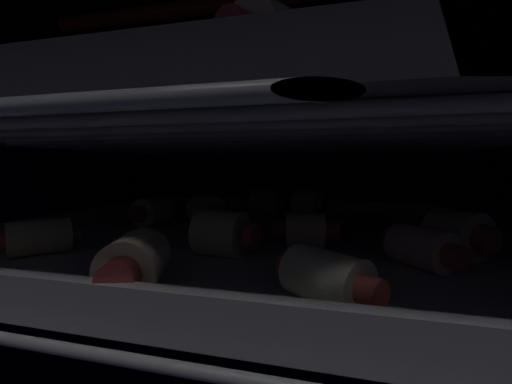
{
  "coord_description": "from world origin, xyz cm",
  "views": [
    {
      "loc": [
        8.53,
        -30.1,
        19.46
      ],
      "look_at": [
        0.0,
        1.23,
        16.98
      ],
      "focal_mm": 24.1,
      "sensor_mm": 36.0,
      "label": 1
    }
  ],
  "objects": [
    {
      "name": "heating_element",
      "position": [
        0.0,
        0.0,
        33.96
      ],
      "size": [
        40.46,
        17.76,
        1.48
      ],
      "color": "#F25919"
    },
    {
      "name": "baking_tray_lower",
      "position": [
        0.0,
        0.0,
        12.93
      ],
      "size": [
        39.56,
        37.34,
        2.23
      ],
      "color": "silver",
      "rests_on": "oven_rack_lower"
    },
    {
      "name": "pig_in_blanket_lower_11",
      "position": [
        3.77,
        11.66,
        14.84
      ],
      "size": [
        4.75,
        4.18,
        3.35
      ],
      "rotation": [
        0.0,
        0.0,
        1.2
      ],
      "color": "beige",
      "rests_on": "baking_tray_lower"
    },
    {
      "name": "pig_in_blanket_lower_6",
      "position": [
        -11.31,
        1.45,
        14.67
      ],
      "size": [
        3.42,
        5.65,
        3.0
      ],
      "rotation": [
        0.0,
        0.0,
        6.15
      ],
      "color": "beige",
      "rests_on": "baking_tray_lower"
    },
    {
      "name": "pig_in_blanket_lower_8",
      "position": [
        -1.78,
        -15.41,
        14.62
      ],
      "size": [
        3.95,
        6.36,
        2.9
      ],
      "rotation": [
        0.0,
        0.0,
        0.33
      ],
      "color": "beige",
      "rests_on": "baking_tray_lower"
    },
    {
      "name": "pig_in_blanket_lower_10",
      "position": [
        -6.12,
        3.41,
        14.75
      ],
      "size": [
        4.36,
        4.29,
        3.18
      ],
      "rotation": [
        0.0,
        0.0,
        0.91
      ],
      "color": "beige",
      "rests_on": "baking_tray_lower"
    },
    {
      "name": "pig_in_blanket_upper_3",
      "position": [
        13.79,
        7.9,
        24.09
      ],
      "size": [
        5.34,
        3.71,
        2.54
      ],
      "rotation": [
        0.0,
        0.0,
        4.33
      ],
      "color": "beige",
      "rests_on": "baking_tray_upper"
    },
    {
      "name": "oven_rack_upper",
      "position": [
        0.0,
        -0.0,
        21.7
      ],
      "size": [
        48.32,
        43.53,
        0.74
      ],
      "color": "#B7B7BC"
    },
    {
      "name": "pig_in_blanket_lower_4",
      "position": [
        7.61,
        -14.54,
        14.39
      ],
      "size": [
        5.24,
        4.38,
        2.45
      ],
      "rotation": [
        0.0,
        0.0,
        0.93
      ],
      "color": "beige",
      "rests_on": "baking_tray_lower"
    },
    {
      "name": "ground_plane",
      "position": [
        0.0,
        0.0,
        -0.6
      ],
      "size": [
        52.98,
        46.82,
        1.2
      ],
      "primitive_type": "cube",
      "color": "#0C1138"
    },
    {
      "name": "pig_in_blanket_lower_2",
      "position": [
        5.38,
        -3.79,
        14.51
      ],
      "size": [
        5.14,
        2.96,
        2.7
      ],
      "rotation": [
        0.0,
        0.0,
        4.81
      ],
      "color": "beige",
      "rests_on": "baking_tray_lower"
    },
    {
      "name": "pig_in_blanket_lower_0",
      "position": [
        15.8,
        -3.93,
        14.8
      ],
      "size": [
        4.53,
        5.09,
        3.26
      ],
      "rotation": [
        0.0,
        0.0,
        3.74
      ],
      "color": "beige",
      "rests_on": "baking_tray_lower"
    },
    {
      "name": "oven_wall_left",
      "position": [
        -25.89,
        0.0,
        17.93
      ],
      "size": [
        1.2,
        44.42,
        35.86
      ],
      "primitive_type": "cube",
      "color": "#0C1138",
      "rests_on": "ground_plane"
    },
    {
      "name": "pig_in_blanket_upper_10",
      "position": [
        -11.61,
        0.74,
        24.26
      ],
      "size": [
        4.87,
        5.57,
        2.88
      ],
      "rotation": [
        0.0,
        0.0,
        2.47
      ],
      "color": "beige",
      "rests_on": "baking_tray_upper"
    },
    {
      "name": "pig_in_blanket_upper_8",
      "position": [
        5.55,
        -15.39,
        24.4
      ],
      "size": [
        4.73,
        6.1,
        3.16
      ],
      "rotation": [
        0.0,
        0.0,
        5.77
      ],
      "color": "beige",
      "rests_on": "baking_tray_upper"
    },
    {
      "name": "oven_wall_back",
      "position": [
        0.0,
        22.81,
        17.93
      ],
      "size": [
        52.98,
        1.2,
        35.86
      ],
      "primitive_type": "cube",
      "color": "#0C1138",
      "rests_on": "ground_plane"
    },
    {
      "name": "pig_in_blanket_lower_9",
      "position": [
        -2.38,
        13.65,
        14.77
      ],
      "size": [
        5.29,
        3.78,
        3.22
      ],
      "rotation": [
        0.0,
        0.0,
        1.75
      ],
      "color": "beige",
      "rests_on": "baking_tray_lower"
    },
    {
      "name": "baking_tray_upper",
      "position": [
        0.0,
        0.0,
        22.64
      ],
      "size": [
        39.56,
        37.34,
        2.47
      ],
      "color": "#4C4C51",
      "rests_on": "oven_rack_upper"
    },
    {
      "name": "pig_in_blanket_upper_9",
      "position": [
        9.11,
        5.44,
        24.26
      ],
      "size": [
        5.55,
        5.1,
        2.87
      ],
      "rotation": [
        0.0,
        0.0,
        5.42
      ],
      "color": "beige",
      "rests_on": "baking_tray_upper"
    },
    {
      "name": "pig_in_blanket_lower_3",
      "position": [
        -13.42,
        7.11,
        14.41
      ],
      "size": [
        3.79,
        5.57,
        2.49
      ],
      "rotation": [
        0.0,
        0.0,
        5.82
      ],
      "color": "beige",
      "rests_on": "baking_tray_lower"
    },
    {
      "name": "pig_in_blanket_lower_7",
      "position": [
        -12.65,
        -10.94,
        14.39
      ],
      "size": [
        4.31,
        4.95,
        2.45
      ],
      "rotation": [
        0.0,
        0.0,
        5.63
      ],
      "color": "beige",
      "rests_on": "baking_tray_lower"
    },
    {
      "name": "oven_rack_lower",
      "position": [
        0.0,
        -0.0,
        12.12
      ],
      "size": [
        48.12,
        43.53,
        0.54
      ],
      "color": "#B7B7BC"
    },
    {
      "name": "pig_in_blanket_lower_1",
      "position": [
        12.89,
        -7.32,
        14.43
      ],
      "size": [
        4.47,
        5.18,
        2.53
      ],
      "rotation": [
        0.0,
        0.0,
        3.81
      ],
      "color": "beige",
      "rests_on": "baking_tray_lower"
    },
    {
      "name": "pig_in_blanket_lower_5",
      "position": [
        0.35,
        -8.01,
        14.76
      ],
      "size": [
        4.85,
        3.59,
        3.19
      ],
      "rotation": [
        0.0,
        0.0,
        1.44
      ],
      "color": "beige",
      "rests_on": "baking_tray_lower"
    },
    {
      "name": "pig_in_blanket_upper_7",
      "position": [
        -4.13,
        15.04,
        24.43
      ],
      "size": [
        5.09,
        3.9,
        3.22
      ],
      "rotation": [
        0.0,
        0.0,
        1.36
      ],
      "color": "beige",
      "rests_on": "baking_tray_upper"
    },
    {
      "name": "pig_in_blanket_upper_2",
      "position": [
        -6.47,
        -9.66,
        24.17
      ],
      "size": [
        4.83,
        4.96,
        2.71
      ],
      "rotation": [
        0.0,
        0.0,
        5.52
      ],
      "color": "beige",
      "rests_on": "baking_tray_upper"
    },
    {
      "name": "pig_in_blanket_upper_1",
      "position": [
        2.62,
        -8.43,
        24.18
      ],
      "size": [
        6.02,
        4.12,
        2.73
      ],
      "rotation": [
        0.0,
        0.0,
        5.11
      ],
      "color": "beige",
      "rests_on": "baking_tray_upper"
    },
    {
      "name": "pig_in_blanket_upper_4",
      "position": [
        -7.81,
        5.28,
        24.19
      ],
      "size": [
        4.42,
        4.85,
        2.74
      ],
      "rotation": [
        0.0,
        0.0,
        5.57
      ],
      "color": "beige",
      "rests_on": "baking_tray_upper"
    },
    {
      "name": "pig_in_blanket_upper_6",
      "position": [
        -6.62,
        -3.97,
        24.22
      ],
      "size": [
        5.49,
        4.93,
        2.81
      ],
      "rotation": [
        0.0,
        0.0,
        5.41
      ],
      "color": "beige",
      "rests_on": "baking_tray_upper"
    },
    {
      "name": "pig_in_blanket_upper_5",
      "position": [
        11.92,
        -3.64,
        24.06
      ],
      "size": [
        4.67,
        3.98,
        2.48
      ],
      "rotation": [
        0.0,
        0.0,
        5.35
      ],
      "color": "beige",
      "rests_on": "baking_tray_upper"
    },
    {
      "name": "pig_in_blanket_upper_0",
      "position": [
        16.08,
        -6.32,
        24.32
      ],
      "size": [
        3.57,
        4.76,
        3.0
      ],
      "rotation": [
        0.0,
        0.0,
        0.23
      ],
      "color": "beige",
      "rests_on": "baking_tray_upper"
    }
  ]
}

